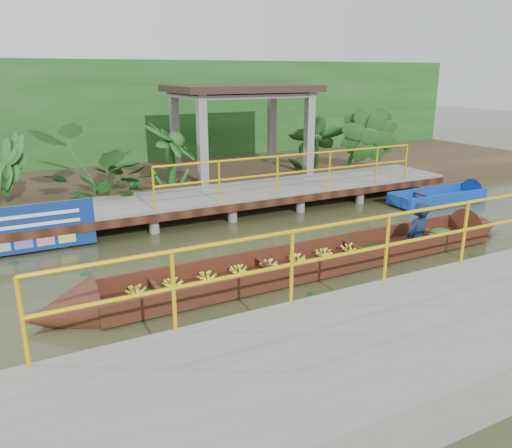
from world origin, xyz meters
name	(u,v)px	position (x,y,z in m)	size (l,w,h in m)	color
ground	(244,264)	(0.00, 0.00, 0.00)	(80.00, 80.00, 0.00)	#313319
land_strip	(142,181)	(0.00, 7.50, 0.23)	(30.00, 8.00, 0.45)	#372A1B
far_dock	(185,201)	(0.02, 3.43, 0.48)	(16.00, 2.06, 1.66)	slate
near_dock	(453,334)	(1.00, -4.20, 0.30)	(18.00, 2.40, 1.73)	slate
pavilion	(241,98)	(3.00, 6.30, 2.82)	(4.40, 3.00, 3.00)	slate
foliage_backdrop	(119,119)	(0.00, 10.00, 2.00)	(30.00, 0.80, 4.00)	#194415
vendor_boat	(330,253)	(1.42, -0.85, 0.25)	(10.25, 1.20, 2.22)	#3D1610
moored_blue_boat	(458,195)	(7.83, 1.70, 0.15)	(3.47, 0.97, 0.82)	#0D3498
blue_banner	(13,230)	(-3.93, 2.48, 0.56)	(3.18, 0.04, 0.99)	navy
tropical_plants	(166,153)	(0.18, 5.30, 1.42)	(14.56, 1.56, 1.95)	#194415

